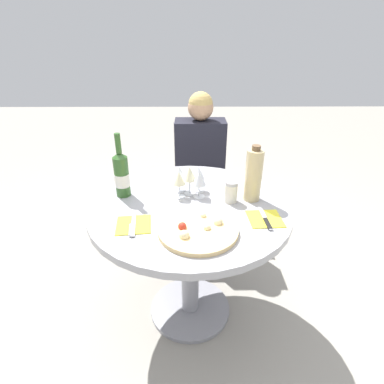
{
  "coord_description": "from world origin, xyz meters",
  "views": [
    {
      "loc": [
        0.0,
        -1.29,
        1.48
      ],
      "look_at": [
        0.01,
        -0.06,
        0.84
      ],
      "focal_mm": 28.0,
      "sensor_mm": 36.0,
      "label": 1
    }
  ],
  "objects_px": {
    "dining_table": "(190,229)",
    "tall_carafe": "(253,175)",
    "pizza_large": "(198,230)",
    "wine_bottle": "(121,174)",
    "chair_behind_diner": "(199,184)",
    "seated_diner": "(200,183)"
  },
  "relations": [
    {
      "from": "dining_table",
      "to": "tall_carafe",
      "type": "distance_m",
      "value": 0.43
    },
    {
      "from": "pizza_large",
      "to": "tall_carafe",
      "type": "height_order",
      "value": "tall_carafe"
    },
    {
      "from": "wine_bottle",
      "to": "chair_behind_diner",
      "type": "bearing_deg",
      "value": 60.68
    },
    {
      "from": "pizza_large",
      "to": "tall_carafe",
      "type": "xyz_separation_m",
      "value": [
        0.28,
        0.29,
        0.12
      ]
    },
    {
      "from": "seated_diner",
      "to": "wine_bottle",
      "type": "distance_m",
      "value": 0.82
    },
    {
      "from": "chair_behind_diner",
      "to": "pizza_large",
      "type": "height_order",
      "value": "chair_behind_diner"
    },
    {
      "from": "wine_bottle",
      "to": "tall_carafe",
      "type": "bearing_deg",
      "value": -4.21
    },
    {
      "from": "seated_diner",
      "to": "wine_bottle",
      "type": "bearing_deg",
      "value": 55.29
    },
    {
      "from": "pizza_large",
      "to": "tall_carafe",
      "type": "relative_size",
      "value": 1.2
    },
    {
      "from": "pizza_large",
      "to": "wine_bottle",
      "type": "relative_size",
      "value": 1.03
    },
    {
      "from": "seated_diner",
      "to": "tall_carafe",
      "type": "distance_m",
      "value": 0.79
    },
    {
      "from": "pizza_large",
      "to": "wine_bottle",
      "type": "distance_m",
      "value": 0.52
    },
    {
      "from": "dining_table",
      "to": "wine_bottle",
      "type": "xyz_separation_m",
      "value": [
        -0.35,
        0.1,
        0.27
      ]
    },
    {
      "from": "wine_bottle",
      "to": "pizza_large",
      "type": "bearing_deg",
      "value": -41.81
    },
    {
      "from": "dining_table",
      "to": "pizza_large",
      "type": "relative_size",
      "value": 2.9
    },
    {
      "from": "chair_behind_diner",
      "to": "wine_bottle",
      "type": "height_order",
      "value": "wine_bottle"
    },
    {
      "from": "chair_behind_diner",
      "to": "seated_diner",
      "type": "height_order",
      "value": "seated_diner"
    },
    {
      "from": "pizza_large",
      "to": "chair_behind_diner",
      "type": "bearing_deg",
      "value": 87.77
    },
    {
      "from": "dining_table",
      "to": "pizza_large",
      "type": "distance_m",
      "value": 0.29
    },
    {
      "from": "chair_behind_diner",
      "to": "pizza_large",
      "type": "xyz_separation_m",
      "value": [
        -0.04,
        -1.09,
        0.31
      ]
    },
    {
      "from": "dining_table",
      "to": "wine_bottle",
      "type": "height_order",
      "value": "wine_bottle"
    },
    {
      "from": "chair_behind_diner",
      "to": "pizza_large",
      "type": "bearing_deg",
      "value": 87.77
    }
  ]
}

